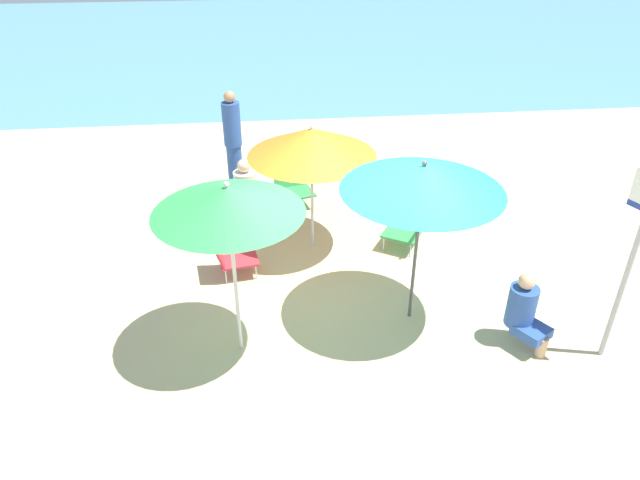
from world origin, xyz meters
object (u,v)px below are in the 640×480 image
Objects in this scene: beach_chair_b at (230,255)px; person_c at (525,310)px; umbrella_teal at (423,178)px; beach_chair_c at (224,213)px; warning_sign at (637,244)px; umbrella_green at (228,200)px; beach_chair_d at (293,185)px; beach_chair_a at (410,230)px; person_b at (233,146)px; umbrella_orange at (312,142)px; person_a at (246,188)px.

person_c is (3.33, -1.73, 0.15)m from beach_chair_b.
beach_chair_c is (-2.32, 2.33, -1.57)m from umbrella_teal.
warning_sign is (1.99, -0.89, -0.40)m from umbrella_teal.
beach_chair_b is 0.71× the size of person_c.
umbrella_green reaches higher than beach_chair_c.
beach_chair_d is (1.09, 0.78, 0.04)m from beach_chair_c.
beach_chair_a is at bearing 28.54° from beach_chair_d.
umbrella_teal is 1.13× the size of person_b.
umbrella_orange is at bearing 115.75° from warning_sign.
person_b is at bearing 122.23° from umbrella_teal.
person_b is (-0.10, 3.78, -0.97)m from umbrella_green.
beach_chair_d is 4.40m from person_c.
person_c is at bearing 16.92° from beach_chair_d.
person_b is at bearing -5.95° from beach_chair_a.
umbrella_teal reaches higher than umbrella_orange.
umbrella_teal is at bearing 108.94° from beach_chair_a.
umbrella_green reaches higher than beach_chair_b.
umbrella_teal reaches higher than person_a.
umbrella_teal is 3.64m from beach_chair_c.
person_c is (2.37, -3.71, 0.12)m from beach_chair_d.
beach_chair_b is at bearing -14.85° from person_a.
umbrella_green is at bearing -8.78° from person_a.
person_b is 1.98× the size of person_c.
beach_chair_c is 1.07× the size of beach_chair_d.
beach_chair_b is (-0.14, 1.50, -1.59)m from umbrella_green.
person_b is at bearing 79.90° from beach_chair_b.
beach_chair_d is at bearing 76.66° from umbrella_green.
umbrella_green is at bearing 149.83° from warning_sign.
umbrella_teal is 2.07m from umbrella_orange.
umbrella_green reaches higher than person_a.
umbrella_teal is 2.08m from umbrella_green.
person_a is at bearing 2.63° from beach_chair_a.
umbrella_orange is at bearing 120.07° from umbrella_teal.
beach_chair_c is (-2.66, 0.83, -0.04)m from beach_chair_a.
umbrella_teal is 2.17m from beach_chair_a.
person_c reaches higher than beach_chair_c.
warning_sign is at bearing 156.41° from beach_chair_a.
warning_sign is (1.66, -2.39, 1.13)m from beach_chair_a.
person_c is (2.17, -2.38, -1.14)m from umbrella_orange.
person_a is at bearing -169.95° from person_c.
beach_chair_c is 0.59m from person_a.
beach_chair_c is 4.54m from person_c.
umbrella_orange is 0.88× the size of umbrella_green.
person_a reaches higher than beach_chair_c.
beach_chair_c is at bearing 120.44° from warning_sign.
warning_sign reaches higher than person_b.
person_a is (0.07, 3.15, -1.42)m from umbrella_green.
beach_chair_d is 0.32× the size of warning_sign.
umbrella_green reaches higher than beach_chair_d.
beach_chair_c reaches higher than beach_chair_b.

